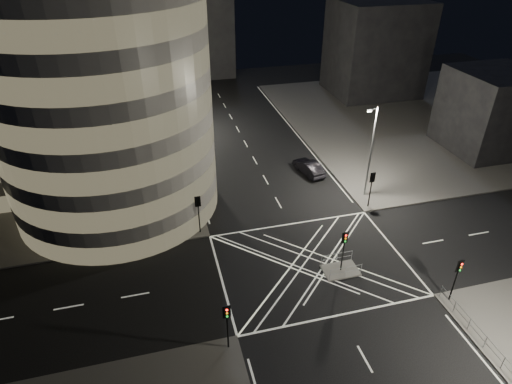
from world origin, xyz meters
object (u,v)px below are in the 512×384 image
object	(u,v)px
traffic_signal_island	(344,244)
traffic_signal_nl	(227,319)
street_lamp_left_near	(183,158)
street_lamp_right_far	(371,150)
sedan	(309,167)
street_lamp_left_far	(168,98)
traffic_signal_fr	(372,183)
traffic_signal_fl	(198,208)
traffic_signal_nr	(458,273)
central_island	(340,270)

from	to	relation	value
traffic_signal_island	traffic_signal_nl	bearing A→B (deg)	-153.86
street_lamp_left_near	street_lamp_right_far	xyz separation A→B (m)	(18.87, -3.00, 0.00)
traffic_signal_nl	sedan	xyz separation A→B (m)	(14.14, 22.00, -2.11)
traffic_signal_island	street_lamp_left_near	size ratio (longest dim) A/B	0.40
street_lamp_left_far	sedan	bearing A→B (deg)	-45.04
traffic_signal_fr	sedan	size ratio (longest dim) A/B	0.82
traffic_signal_nl	sedan	world-z (taller)	traffic_signal_nl
street_lamp_left_far	traffic_signal_island	bearing A→B (deg)	-70.05
street_lamp_left_far	street_lamp_right_far	world-z (taller)	same
street_lamp_right_far	traffic_signal_fl	bearing A→B (deg)	-173.12
traffic_signal_nr	street_lamp_left_near	size ratio (longest dim) A/B	0.40
traffic_signal_fl	street_lamp_right_far	world-z (taller)	street_lamp_right_far
traffic_signal_fl	street_lamp_left_far	size ratio (longest dim) A/B	0.40
traffic_signal_fl	traffic_signal_fr	size ratio (longest dim) A/B	1.00
traffic_signal_nl	street_lamp_right_far	size ratio (longest dim) A/B	0.40
traffic_signal_nl	sedan	bearing A→B (deg)	57.28
street_lamp_left_near	sedan	distance (m)	15.84
street_lamp_left_far	sedan	world-z (taller)	street_lamp_left_far
street_lamp_left_near	traffic_signal_nr	bearing A→B (deg)	-45.87
central_island	traffic_signal_nr	bearing A→B (deg)	-37.93
central_island	street_lamp_left_near	distance (m)	18.52
central_island	traffic_signal_fl	distance (m)	13.91
central_island	traffic_signal_island	distance (m)	2.84
traffic_signal_island	street_lamp_left_near	bearing A→B (deg)	130.27
central_island	traffic_signal_fr	distance (m)	11.10
central_island	traffic_signal_nl	world-z (taller)	traffic_signal_nl
traffic_signal_fr	traffic_signal_island	world-z (taller)	same
traffic_signal_nl	traffic_signal_nr	bearing A→B (deg)	0.00
traffic_signal_fl	traffic_signal_island	world-z (taller)	same
traffic_signal_fr	street_lamp_right_far	xyz separation A→B (m)	(0.64, 2.20, 2.63)
traffic_signal_fl	street_lamp_right_far	xyz separation A→B (m)	(18.24, 2.20, 2.63)
sedan	traffic_signal_nr	bearing A→B (deg)	86.56
traffic_signal_fr	traffic_signal_nl	bearing A→B (deg)	-142.31
traffic_signal_fr	traffic_signal_nr	distance (m)	13.60
street_lamp_left_far	traffic_signal_fr	bearing A→B (deg)	-51.83
traffic_signal_nl	central_island	bearing A→B (deg)	26.14
street_lamp_left_near	sedan	bearing A→B (deg)	12.23
traffic_signal_fl	street_lamp_right_far	distance (m)	18.55
central_island	traffic_signal_nl	distance (m)	12.36
central_island	street_lamp_left_far	xyz separation A→B (m)	(-11.44, 31.50, 5.47)
central_island	sedan	distance (m)	17.05
street_lamp_right_far	central_island	bearing A→B (deg)	-125.30
traffic_signal_nr	sedan	xyz separation A→B (m)	(-3.46, 22.00, -2.11)
traffic_signal_nr	sedan	distance (m)	22.37
traffic_signal_nl	street_lamp_left_near	distance (m)	18.99
sedan	traffic_signal_fl	bearing A→B (deg)	18.35
central_island	street_lamp_left_far	world-z (taller)	street_lamp_left_far
sedan	traffic_signal_nl	bearing A→B (deg)	44.90
street_lamp_left_near	street_lamp_left_far	distance (m)	18.00
traffic_signal_nl	street_lamp_left_far	world-z (taller)	street_lamp_left_far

